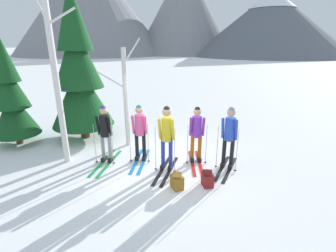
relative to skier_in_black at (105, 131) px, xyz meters
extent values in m
plane|color=white|center=(1.58, -0.08, -0.98)|extent=(400.00, 400.00, 0.00)
cube|color=green|center=(0.10, -0.12, -0.97)|extent=(0.26, 1.76, 0.02)
cube|color=green|center=(-0.12, -0.10, -0.97)|extent=(0.26, 1.76, 0.02)
cube|color=black|center=(0.11, -0.02, -0.90)|extent=(0.13, 0.27, 0.12)
cylinder|color=gray|center=(0.11, -0.02, -0.45)|extent=(0.11, 0.11, 0.83)
cube|color=black|center=(-0.11, 0.00, -0.90)|extent=(0.13, 0.27, 0.12)
cylinder|color=gray|center=(-0.11, 0.00, -0.45)|extent=(0.11, 0.11, 0.83)
cylinder|color=black|center=(0.00, -0.01, 0.15)|extent=(0.28, 0.28, 0.62)
sphere|color=tan|center=(0.00, -0.01, 0.61)|extent=(0.22, 0.22, 0.22)
sphere|color=#2D389E|center=(0.00, -0.01, 0.68)|extent=(0.17, 0.17, 0.17)
cylinder|color=black|center=(0.17, -0.09, 0.17)|extent=(0.10, 0.21, 0.59)
cylinder|color=black|center=(-0.19, -0.05, 0.17)|extent=(0.10, 0.21, 0.59)
cylinder|color=#A5A5AD|center=(0.25, -0.22, -0.36)|extent=(0.02, 0.02, 1.24)
cylinder|color=black|center=(0.25, -0.22, -0.92)|extent=(0.07, 0.07, 0.01)
cylinder|color=#A5A5AD|center=(-0.29, -0.16, -0.36)|extent=(0.02, 0.02, 1.24)
cylinder|color=black|center=(-0.29, -0.16, -0.92)|extent=(0.07, 0.07, 0.01)
cube|color=#4C7238|center=(0.02, 0.16, 0.19)|extent=(0.27, 0.18, 0.36)
cube|color=#1E84D1|center=(1.09, 0.08, -0.97)|extent=(0.11, 1.64, 0.02)
cube|color=#1E84D1|center=(0.87, 0.09, -0.97)|extent=(0.11, 1.64, 0.02)
cube|color=black|center=(1.09, 0.18, -0.90)|extent=(0.11, 0.26, 0.12)
cylinder|color=black|center=(1.09, 0.18, -0.45)|extent=(0.11, 0.11, 0.82)
cube|color=black|center=(0.87, 0.19, -0.90)|extent=(0.11, 0.26, 0.12)
cylinder|color=black|center=(0.87, 0.19, -0.45)|extent=(0.11, 0.11, 0.82)
cylinder|color=#E55193|center=(0.98, 0.19, 0.15)|extent=(0.28, 0.28, 0.62)
sphere|color=tan|center=(0.98, 0.19, 0.60)|extent=(0.22, 0.22, 0.22)
sphere|color=#1E6B7A|center=(0.98, 0.19, 0.67)|extent=(0.17, 0.17, 0.17)
cylinder|color=#E55193|center=(1.16, 0.12, 0.17)|extent=(0.08, 0.20, 0.59)
cylinder|color=#E55193|center=(0.80, 0.13, 0.17)|extent=(0.08, 0.20, 0.59)
cylinder|color=#A5A5AD|center=(1.25, 0.00, -0.37)|extent=(0.02, 0.02, 1.23)
cylinder|color=black|center=(1.25, 0.00, -0.92)|extent=(0.07, 0.07, 0.01)
cylinder|color=#A5A5AD|center=(0.71, 0.01, -0.37)|extent=(0.02, 0.02, 1.23)
cylinder|color=black|center=(0.71, 0.01, -0.92)|extent=(0.07, 0.07, 0.01)
cube|color=maroon|center=(0.99, 0.36, 0.18)|extent=(0.26, 0.16, 0.36)
cube|color=black|center=(1.92, -0.45, -0.97)|extent=(0.40, 1.72, 0.02)
cube|color=black|center=(1.70, -0.41, -0.97)|extent=(0.40, 1.72, 0.02)
cube|color=black|center=(1.93, -0.35, -0.90)|extent=(0.16, 0.28, 0.12)
cylinder|color=#2D389E|center=(1.93, -0.35, -0.43)|extent=(0.11, 0.11, 0.88)
cube|color=black|center=(1.72, -0.31, -0.90)|extent=(0.16, 0.28, 0.12)
cylinder|color=#2D389E|center=(1.72, -0.31, -0.43)|extent=(0.11, 0.11, 0.88)
cylinder|color=yellow|center=(1.83, -0.33, 0.22)|extent=(0.28, 0.28, 0.66)
sphere|color=tan|center=(1.83, -0.33, 0.70)|extent=(0.24, 0.24, 0.24)
sphere|color=black|center=(1.83, -0.33, 0.77)|extent=(0.18, 0.18, 0.18)
cylinder|color=yellow|center=(1.99, -0.42, 0.24)|extent=(0.12, 0.22, 0.62)
cylinder|color=yellow|center=(1.64, -0.36, 0.24)|extent=(0.12, 0.22, 0.62)
cylinder|color=#A5A5AD|center=(2.06, -0.56, -0.33)|extent=(0.02, 0.02, 1.31)
cylinder|color=black|center=(2.06, -0.56, -0.92)|extent=(0.07, 0.07, 0.01)
cylinder|color=#A5A5AD|center=(1.53, -0.46, -0.33)|extent=(0.02, 0.02, 1.31)
cylinder|color=black|center=(1.53, -0.46, -0.92)|extent=(0.07, 0.07, 0.01)
cube|color=red|center=(2.77, 0.13, -0.97)|extent=(0.22, 1.64, 0.02)
cube|color=red|center=(2.55, 0.11, -0.97)|extent=(0.22, 1.64, 0.02)
cube|color=black|center=(2.76, 0.23, -0.90)|extent=(0.13, 0.27, 0.12)
cylinder|color=#B76019|center=(2.76, 0.23, -0.46)|extent=(0.11, 0.11, 0.81)
cube|color=black|center=(2.54, 0.21, -0.90)|extent=(0.13, 0.27, 0.12)
cylinder|color=#B76019|center=(2.54, 0.21, -0.46)|extent=(0.11, 0.11, 0.81)
cylinder|color=purple|center=(2.65, 0.22, 0.13)|extent=(0.28, 0.28, 0.61)
sphere|color=tan|center=(2.65, 0.22, 0.58)|extent=(0.22, 0.22, 0.22)
sphere|color=black|center=(2.65, 0.22, 0.64)|extent=(0.16, 0.16, 0.16)
cylinder|color=purple|center=(2.84, 0.18, 0.15)|extent=(0.10, 0.20, 0.58)
cylinder|color=purple|center=(2.48, 0.15, 0.15)|extent=(0.10, 0.20, 0.58)
cylinder|color=#A5A5AD|center=(2.94, 0.06, -0.38)|extent=(0.02, 0.02, 1.21)
cylinder|color=black|center=(2.94, 0.06, -0.92)|extent=(0.07, 0.07, 0.01)
cylinder|color=#A5A5AD|center=(2.40, 0.02, -0.38)|extent=(0.02, 0.02, 1.21)
cylinder|color=black|center=(2.40, 0.02, -0.92)|extent=(0.07, 0.07, 0.01)
cube|color=black|center=(3.61, -0.23, -0.97)|extent=(0.67, 1.55, 0.02)
cube|color=black|center=(3.40, -0.15, -0.97)|extent=(0.67, 1.55, 0.02)
cube|color=black|center=(3.64, -0.14, -0.90)|extent=(0.20, 0.28, 0.12)
cylinder|color=black|center=(3.64, -0.14, -0.44)|extent=(0.11, 0.11, 0.85)
cube|color=black|center=(3.44, -0.06, -0.90)|extent=(0.20, 0.28, 0.12)
cylinder|color=black|center=(3.44, -0.06, -0.44)|extent=(0.11, 0.11, 0.85)
cylinder|color=blue|center=(3.54, -0.10, 0.19)|extent=(0.28, 0.28, 0.64)
sphere|color=tan|center=(3.54, -0.10, 0.66)|extent=(0.23, 0.23, 0.23)
sphere|color=gray|center=(3.54, -0.10, 0.73)|extent=(0.17, 0.17, 0.17)
cylinder|color=blue|center=(3.69, -0.22, 0.21)|extent=(0.15, 0.22, 0.61)
cylinder|color=blue|center=(3.35, -0.09, 0.21)|extent=(0.15, 0.22, 0.61)
cylinder|color=#A5A5AD|center=(3.73, -0.36, -0.34)|extent=(0.02, 0.02, 1.28)
cylinder|color=black|center=(3.73, -0.36, -0.92)|extent=(0.07, 0.07, 0.01)
cylinder|color=#A5A5AD|center=(3.22, -0.17, -0.34)|extent=(0.02, 0.02, 1.28)
cylinder|color=black|center=(3.22, -0.17, -0.92)|extent=(0.07, 0.07, 0.01)
cylinder|color=#51381E|center=(-1.48, 1.92, -0.47)|extent=(0.32, 0.32, 1.03)
cone|color=#14471E|center=(-1.48, 1.92, 0.63)|extent=(2.21, 2.21, 2.18)
cone|color=#14471E|center=(-1.48, 1.92, 2.01)|extent=(1.69, 1.69, 2.18)
cone|color=#14471E|center=(-1.48, 1.92, 3.27)|extent=(1.21, 1.21, 2.18)
cylinder|color=#51381E|center=(-3.58, 1.13, -0.62)|extent=(0.22, 0.22, 0.72)
cone|color=#14471E|center=(-3.58, 1.13, 0.14)|extent=(1.54, 1.54, 1.52)
cone|color=#14471E|center=(-3.58, 1.13, 1.10)|extent=(1.17, 1.17, 1.52)
cone|color=#14471E|center=(-3.58, 1.13, 1.97)|extent=(0.84, 0.84, 1.52)
cylinder|color=silver|center=(0.31, 1.34, 0.66)|extent=(0.15, 0.15, 3.29)
cylinder|color=silver|center=(0.55, 1.47, 2.18)|extent=(0.53, 0.33, 0.82)
cylinder|color=silver|center=(-0.17, 1.39, 1.29)|extent=(0.99, 0.18, 0.55)
cylinder|color=silver|center=(-1.22, -0.08, 1.55)|extent=(0.17, 0.17, 5.06)
cylinder|color=silver|center=(-0.93, 0.12, 3.10)|extent=(0.58, 0.51, 0.49)
cylinder|color=silver|center=(-1.47, 0.03, 3.34)|extent=(0.54, 0.29, 0.82)
cube|color=#99661E|center=(2.16, -1.28, -0.81)|extent=(0.36, 0.40, 0.34)
cube|color=brown|center=(2.16, -1.28, -0.62)|extent=(0.22, 0.28, 0.04)
cube|color=maroon|center=(2.91, -1.10, -0.81)|extent=(0.31, 0.37, 0.34)
cube|color=maroon|center=(2.91, -1.10, -0.62)|extent=(0.22, 0.28, 0.04)
cone|color=gray|center=(-27.61, 72.12, 13.65)|extent=(45.67, 45.67, 29.26)
cone|color=gray|center=(0.54, 76.21, 12.28)|extent=(30.83, 30.83, 26.52)
cone|color=slate|center=(24.06, 67.37, 7.42)|extent=(42.31, 42.31, 16.80)
camera|label=1|loc=(2.38, -6.54, 2.41)|focal=26.23mm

